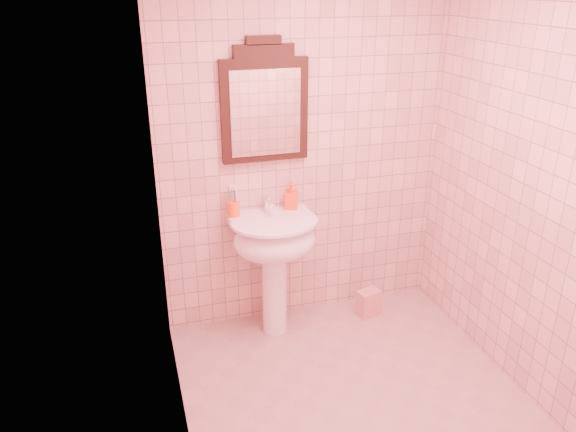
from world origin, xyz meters
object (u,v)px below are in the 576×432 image
object	(u,v)px
mirror	(265,105)
toothbrush_cup	(234,208)
pedestal_sink	(274,248)
soap_dispenser	(291,196)
towel	(368,303)

from	to	relation	value
mirror	toothbrush_cup	bearing A→B (deg)	-166.97
pedestal_sink	soap_dispenser	world-z (taller)	soap_dispenser
mirror	towel	bearing A→B (deg)	-15.72
mirror	towel	world-z (taller)	mirror
mirror	soap_dispenser	xyz separation A→B (m)	(0.17, -0.04, -0.63)
soap_dispenser	toothbrush_cup	bearing A→B (deg)	-154.70
mirror	soap_dispenser	bearing A→B (deg)	-12.90
mirror	soap_dispenser	size ratio (longest dim) A/B	4.24
pedestal_sink	mirror	size ratio (longest dim) A/B	1.09
pedestal_sink	mirror	xyz separation A→B (m)	(0.00, 0.20, 0.92)
pedestal_sink	towel	world-z (taller)	pedestal_sink
toothbrush_cup	pedestal_sink	bearing A→B (deg)	-31.25
toothbrush_cup	soap_dispenser	world-z (taller)	toothbrush_cup
towel	pedestal_sink	bearing A→B (deg)	179.84
pedestal_sink	toothbrush_cup	world-z (taller)	toothbrush_cup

